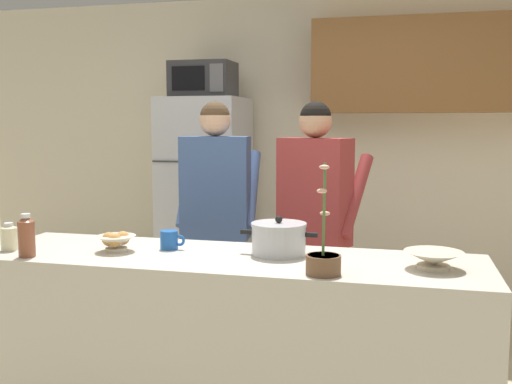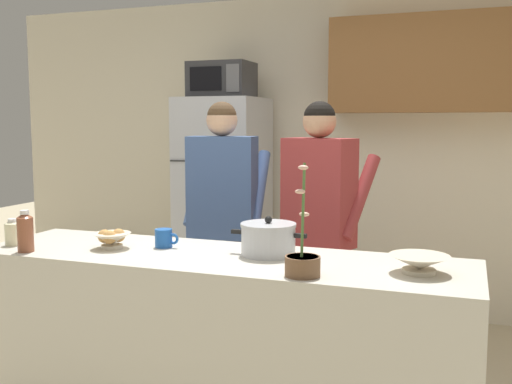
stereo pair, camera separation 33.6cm
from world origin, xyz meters
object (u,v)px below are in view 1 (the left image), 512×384
Objects in this scene: microwave at (203,80)px; coffee_mug at (170,240)px; refrigerator at (205,207)px; cooking_pot at (279,239)px; person_near_pot at (216,201)px; person_by_sink at (315,206)px; empty_bowl at (434,259)px; potted_orchid at (323,260)px; bottle_mid_counter at (9,237)px; bottle_near_edge at (26,236)px; bread_bowl at (116,241)px.

microwave is 2.02m from coffee_mug.
refrigerator is 1.02m from microwave.
cooking_pot is 0.57m from coffee_mug.
person_near_pot is 1.00× the size of person_by_sink.
person_near_pot is 6.54× the size of empty_bowl.
empty_bowl is at bearing -35.32° from person_near_pot.
cooking_pot is 0.80× the size of potted_orchid.
bottle_mid_counter is 1.61m from potted_orchid.
person_by_sink is at bearing 100.24° from potted_orchid.
cooking_pot is (0.58, -0.80, -0.06)m from person_near_pot.
person_near_pot is at bearing -67.30° from refrigerator.
bottle_near_edge is 0.21m from bottle_mid_counter.
microwave is 1.32m from person_near_pot.
potted_orchid is at bearing -10.63° from bread_bowl.
bottle_near_edge is at bearing -173.34° from empty_bowl.
refrigerator reaches higher than bottle_mid_counter.
potted_orchid is at bearing -21.09° from coffee_mug.
refrigerator is 2.54m from empty_bowl.
refrigerator is at bearing 79.74° from bottle_mid_counter.
bottle_near_edge reaches higher than coffee_mug.
microwave is at bearing 137.05° from person_by_sink.
microwave is 2.43× the size of bread_bowl.
bottle_near_edge is 1.49× the size of bottle_mid_counter.
empty_bowl is 1.24× the size of bottle_near_edge.
microwave is 2.20m from bottle_mid_counter.
bread_bowl is at bearing 10.88° from bottle_mid_counter.
person_near_pot is 12.07× the size of bottle_mid_counter.
bottle_mid_counter is at bearing -126.29° from person_near_pot.
refrigerator is at bearing 120.78° from potted_orchid.
microwave is 0.28× the size of person_by_sink.
person_by_sink is (0.65, -0.04, -0.00)m from person_near_pot.
bottle_near_edge reaches higher than bottle_mid_counter.
potted_orchid is (1.24, -2.07, -0.92)m from microwave.
person_near_pot is at bearing 62.94° from bottle_near_edge.
empty_bowl is at bearing -4.85° from coffee_mug.
microwave is 1.85× the size of empty_bowl.
refrigerator reaches higher than coffee_mug.
microwave is at bearing 121.04° from potted_orchid.
bread_bowl is (-0.24, -0.12, 0.00)m from coffee_mug.
person_near_pot is 0.99m from cooking_pot.
coffee_mug is (0.42, -1.75, -0.93)m from microwave.
empty_bowl is 0.50m from potted_orchid.
bottle_mid_counter is at bearing 148.88° from bottle_near_edge.
refrigerator is 1.82m from coffee_mug.
bread_bowl is at bearing -179.62° from empty_bowl.
person_by_sink is at bearing -3.56° from person_near_pot.
person_by_sink is 12.02× the size of bottle_mid_counter.
cooking_pot is at bearing -60.85° from refrigerator.
microwave reaches higher than coffee_mug.
bottle_near_edge is at bearing -179.61° from potted_orchid.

